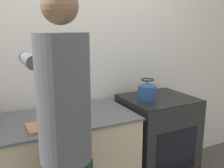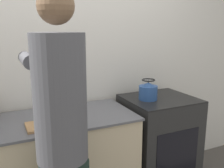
# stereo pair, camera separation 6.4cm
# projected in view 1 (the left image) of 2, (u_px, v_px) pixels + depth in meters

# --- Properties ---
(wall_back) EXTENTS (8.00, 0.05, 2.60)m
(wall_back) POSITION_uv_depth(u_px,v_px,m) (68.00, 59.00, 2.29)
(wall_back) COLOR silver
(wall_back) RESTS_ON ground_plane
(oven) EXTENTS (0.64, 0.58, 0.94)m
(oven) POSITION_uv_depth(u_px,v_px,m) (157.00, 143.00, 2.47)
(oven) COLOR black
(oven) RESTS_ON ground_plane
(person) EXTENTS (0.33, 0.57, 1.79)m
(person) POSITION_uv_depth(u_px,v_px,m) (65.00, 136.00, 1.41)
(person) COLOR #1B2B24
(person) RESTS_ON ground_plane
(cutting_board) EXTENTS (0.36, 0.20, 0.02)m
(cutting_board) POSITION_uv_depth(u_px,v_px,m) (53.00, 125.00, 1.80)
(cutting_board) COLOR #A87A4C
(cutting_board) RESTS_ON counter
(knife) EXTENTS (0.19, 0.05, 0.01)m
(knife) POSITION_uv_depth(u_px,v_px,m) (50.00, 125.00, 1.78)
(knife) COLOR silver
(knife) RESTS_ON cutting_board
(kettle) EXTENTS (0.17, 0.17, 0.19)m
(kettle) POSITION_uv_depth(u_px,v_px,m) (147.00, 91.00, 2.29)
(kettle) COLOR #284C8C
(kettle) RESTS_ON oven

